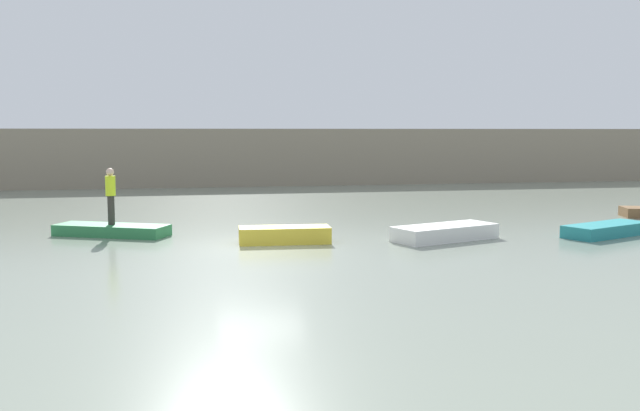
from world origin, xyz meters
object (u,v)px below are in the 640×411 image
object	(u,v)px
rowboat_teal	(606,230)
rowboat_green	(112,230)
person_hiviz_shirt	(111,193)
rowboat_yellow	(285,235)
rowboat_white	(445,232)

from	to	relation	value
rowboat_teal	rowboat_green	bearing A→B (deg)	145.74
rowboat_teal	person_hiviz_shirt	distance (m)	16.02
rowboat_yellow	person_hiviz_shirt	xyz separation A→B (m)	(-5.27, 2.56, 1.14)
rowboat_green	rowboat_yellow	distance (m)	5.86
person_hiviz_shirt	rowboat_yellow	bearing A→B (deg)	-25.90
person_hiviz_shirt	rowboat_green	bearing A→B (deg)	0.00
rowboat_white	person_hiviz_shirt	xyz separation A→B (m)	(-10.25, 2.92, 1.16)
rowboat_teal	person_hiviz_shirt	size ratio (longest dim) A/B	1.77
rowboat_yellow	rowboat_green	bearing A→B (deg)	157.32
rowboat_white	rowboat_teal	size ratio (longest dim) A/B	1.05
rowboat_green	rowboat_teal	xyz separation A→B (m)	(15.66, -3.17, 0.02)
rowboat_green	rowboat_white	bearing A→B (deg)	9.06
rowboat_teal	person_hiviz_shirt	bearing A→B (deg)	145.74
rowboat_green	person_hiviz_shirt	distance (m)	1.21
rowboat_green	rowboat_white	distance (m)	10.66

